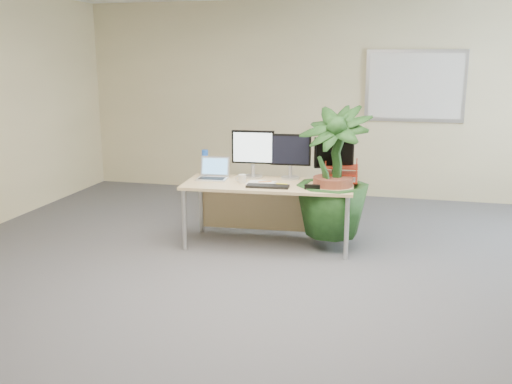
% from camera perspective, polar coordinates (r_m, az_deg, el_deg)
% --- Properties ---
extents(floor, '(8.00, 8.00, 0.00)m').
position_cam_1_polar(floor, '(4.57, -0.18, -11.53)').
color(floor, '#49494F').
rests_on(floor, ground).
extents(back_wall, '(7.00, 0.04, 2.70)m').
position_cam_1_polar(back_wall, '(8.10, 6.92, 9.18)').
color(back_wall, beige).
rests_on(back_wall, floor).
extents(whiteboard, '(1.30, 0.04, 0.95)m').
position_cam_1_polar(whiteboard, '(8.00, 15.62, 10.18)').
color(whiteboard, silver).
rests_on(whiteboard, back_wall).
extents(desk, '(1.77, 0.84, 0.66)m').
position_cam_1_polar(desk, '(5.97, 1.40, -0.20)').
color(desk, tan).
rests_on(desk, floor).
extents(floor_plant, '(1.10, 1.10, 1.50)m').
position_cam_1_polar(floor_plant, '(5.77, 7.71, 1.48)').
color(floor_plant, '#153413').
rests_on(floor_plant, floor).
extents(monitor_left, '(0.46, 0.21, 0.51)m').
position_cam_1_polar(monitor_left, '(6.07, -0.30, 4.14)').
color(monitor_left, '#B9B9BE').
rests_on(monitor_left, desk).
extents(monitor_right, '(0.43, 0.19, 0.48)m').
position_cam_1_polar(monitor_right, '(6.02, 3.47, 3.88)').
color(monitor_right, '#B9B9BE').
rests_on(monitor_right, desk).
extents(monitor_dark, '(0.40, 0.19, 0.46)m').
position_cam_1_polar(monitor_dark, '(5.95, 7.81, 3.58)').
color(monitor_dark, '#B9B9BE').
rests_on(monitor_dark, desk).
extents(laptop, '(0.33, 0.29, 0.22)m').
position_cam_1_polar(laptop, '(6.07, -4.29, 1.88)').
color(laptop, silver).
rests_on(laptop, desk).
extents(keyboard, '(0.43, 0.17, 0.02)m').
position_cam_1_polar(keyboard, '(5.66, 1.18, 0.59)').
color(keyboard, black).
rests_on(keyboard, desk).
extents(coffee_mug, '(0.11, 0.08, 0.09)m').
position_cam_1_polar(coffee_mug, '(5.86, -1.42, 1.34)').
color(coffee_mug, silver).
rests_on(coffee_mug, desk).
extents(spiral_notebook, '(0.28, 0.22, 0.01)m').
position_cam_1_polar(spiral_notebook, '(5.82, 0.51, 0.90)').
color(spiral_notebook, white).
rests_on(spiral_notebook, desk).
extents(orange_pen, '(0.13, 0.07, 0.01)m').
position_cam_1_polar(orange_pen, '(5.84, 0.90, 1.04)').
color(orange_pen, orange).
rests_on(orange_pen, spiral_notebook).
extents(yellow_highlighter, '(0.12, 0.02, 0.02)m').
position_cam_1_polar(yellow_highlighter, '(5.77, 2.63, 0.80)').
color(yellow_highlighter, yellow).
rests_on(yellow_highlighter, desk).
extents(water_bottle, '(0.07, 0.07, 0.28)m').
position_cam_1_polar(water_bottle, '(6.23, -5.11, 2.88)').
color(water_bottle, '#A8B9C6').
rests_on(water_bottle, desk).
extents(letter_tray, '(0.36, 0.28, 0.16)m').
position_cam_1_polar(letter_tray, '(5.96, 8.50, 1.70)').
color(letter_tray, '#B72C16').
rests_on(letter_tray, desk).
extents(stapler, '(0.15, 0.05, 0.05)m').
position_cam_1_polar(stapler, '(5.58, 5.65, 0.49)').
color(stapler, black).
rests_on(stapler, desk).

